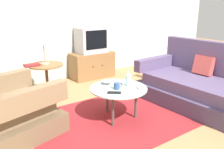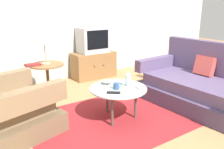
{
  "view_description": "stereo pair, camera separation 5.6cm",
  "coord_description": "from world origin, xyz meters",
  "views": [
    {
      "loc": [
        -1.78,
        -2.24,
        1.5
      ],
      "look_at": [
        0.05,
        0.37,
        0.55
      ],
      "focal_mm": 37.53,
      "sensor_mm": 36.0,
      "label": 1
    },
    {
      "loc": [
        -1.74,
        -2.28,
        1.5
      ],
      "look_at": [
        0.05,
        0.37,
        0.55
      ],
      "focal_mm": 37.53,
      "sensor_mm": 36.0,
      "label": 2
    }
  ],
  "objects": [
    {
      "name": "back_wall",
      "position": [
        0.0,
        2.27,
        1.35
      ],
      "size": [
        9.0,
        0.12,
        2.7
      ],
      "primitive_type": "cube",
      "color": "#B2BCB2",
      "rests_on": "ground"
    },
    {
      "name": "table_lamp",
      "position": [
        -0.55,
        1.43,
        0.95
      ],
      "size": [
        0.2,
        0.2,
        0.49
      ],
      "color": "#9E937A",
      "rests_on": "side_table"
    },
    {
      "name": "book",
      "position": [
        -0.76,
        1.44,
        0.58
      ],
      "size": [
        0.24,
        0.15,
        0.03
      ],
      "rotation": [
        0.0,
        0.0,
        -0.01
      ],
      "color": "maroon",
      "rests_on": "side_table"
    },
    {
      "name": "tv_remote_dark",
      "position": [
        -0.19,
        -0.02,
        0.45
      ],
      "size": [
        0.16,
        0.14,
        0.02
      ],
      "rotation": [
        0.0,
        0.0,
        2.46
      ],
      "color": "black",
      "rests_on": "coffee_table"
    },
    {
      "name": "tv_remote_silver",
      "position": [
        0.19,
        -0.05,
        0.45
      ],
      "size": [
        0.11,
        0.17,
        0.02
      ],
      "rotation": [
        0.0,
        0.0,
        4.3
      ],
      "color": "#B2B2B7",
      "rests_on": "coffee_table"
    },
    {
      "name": "coffee_table",
      "position": [
        -0.02,
        0.12,
        0.4
      ],
      "size": [
        0.77,
        0.77,
        0.44
      ],
      "color": "#B2C6C1",
      "rests_on": "ground"
    },
    {
      "name": "mug",
      "position": [
        -0.07,
        0.09,
        0.48
      ],
      "size": [
        0.13,
        0.08,
        0.09
      ],
      "color": "#335184",
      "rests_on": "coffee_table"
    },
    {
      "name": "ground_plane",
      "position": [
        0.0,
        0.0,
        0.0
      ],
      "size": [
        16.0,
        16.0,
        0.0
      ],
      "primitive_type": "plane",
      "color": "#AD7F51"
    },
    {
      "name": "tv_stand",
      "position": [
        0.65,
        1.96,
        0.27
      ],
      "size": [
        0.91,
        0.45,
        0.54
      ],
      "color": "olive",
      "rests_on": "ground"
    },
    {
      "name": "couch",
      "position": [
        1.31,
        -0.24,
        0.29
      ],
      "size": [
        1.1,
        1.92,
        0.95
      ],
      "rotation": [
        0.0,
        0.0,
        1.63
      ],
      "color": "#4B3E5C",
      "rests_on": "ground"
    },
    {
      "name": "area_rug",
      "position": [
        -0.02,
        0.12,
        0.0
      ],
      "size": [
        2.39,
        1.62,
        0.0
      ],
      "primitive_type": "cube",
      "color": "maroon",
      "rests_on": "ground"
    },
    {
      "name": "side_table",
      "position": [
        -0.54,
        1.42,
        0.41
      ],
      "size": [
        0.55,
        0.55,
        0.57
      ],
      "color": "olive",
      "rests_on": "ground"
    },
    {
      "name": "television",
      "position": [
        0.65,
        1.97,
        0.8
      ],
      "size": [
        0.6,
        0.42,
        0.52
      ],
      "color": "#B7B7BC",
      "rests_on": "tv_stand"
    },
    {
      "name": "bowl",
      "position": [
        -0.06,
        0.33,
        0.46
      ],
      "size": [
        0.16,
        0.16,
        0.04
      ],
      "color": "silver",
      "rests_on": "coffee_table"
    },
    {
      "name": "armchair",
      "position": [
        -1.34,
        0.5,
        0.32
      ],
      "size": [
        1.12,
        1.12,
        0.95
      ],
      "rotation": [
        0.0,
        0.0,
        -1.31
      ],
      "color": "brown",
      "rests_on": "ground"
    },
    {
      "name": "vase",
      "position": [
        0.13,
        0.1,
        0.54
      ],
      "size": [
        0.08,
        0.08,
        0.22
      ],
      "color": "silver",
      "rests_on": "coffee_table"
    }
  ]
}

